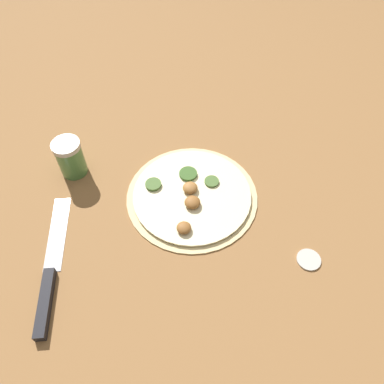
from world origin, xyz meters
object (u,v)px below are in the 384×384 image
at_px(pizza, 192,195).
at_px(knife, 49,284).
at_px(spice_jar, 70,158).
at_px(loose_cap, 309,259).

distance_m(pizza, knife, 0.34).
bearing_deg(spice_jar, knife, 69.35).
bearing_deg(knife, spice_jar, -3.76).
xyz_separation_m(knife, loose_cap, (-0.48, 0.13, -0.00)).
height_order(pizza, knife, pizza).
bearing_deg(spice_jar, loose_cap, 133.70).
bearing_deg(spice_jar, pizza, 142.91).
distance_m(knife, spice_jar, 0.28).
bearing_deg(loose_cap, spice_jar, -46.30).
bearing_deg(pizza, loose_cap, 124.33).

